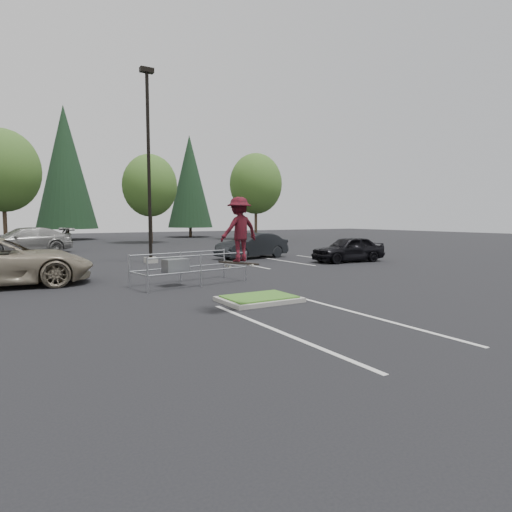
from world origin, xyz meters
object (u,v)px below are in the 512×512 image
skateboarder (239,230)px  car_r_black (348,249)px  decid_b (2,173)px  conif_c (190,182)px  cart_corral (179,265)px  decid_d (256,186)px  car_far_silver (25,241)px  light_pole (149,177)px  conif_b (65,167)px  decid_c (150,188)px  car_r_charc (252,246)px

skateboarder → car_r_black: bearing=-151.9°
decid_b → conif_c: bearing=24.1°
cart_corral → skateboarder: size_ratio=2.42×
decid_d → conif_c: (-3.99, 9.17, 0.94)m
conif_c → car_far_silver: bearing=-137.4°
cart_corral → conif_c: bearing=58.2°
skateboarder → car_far_silver: (-3.80, 23.00, -1.24)m
light_pole → car_far_silver: light_pole is taller
car_r_black → car_far_silver: (-15.00, 15.00, 0.18)m
conif_b → car_far_silver: (-5.00, -18.50, -6.97)m
cart_corral → car_r_black: car_r_black is taller
light_pole → car_r_black: size_ratio=2.45×
decid_b → decid_c: size_ratio=1.15×
skateboarder → decid_c: bearing=-110.6°
decid_d → cart_corral: bearing=-125.7°
conif_b → car_r_black: size_ratio=3.51×
conif_b → car_r_charc: size_ratio=3.18×
decid_c → skateboarder: bearing=-103.1°
skateboarder → decid_b: bearing=-88.8°
decid_c → conif_c: 12.65m
conif_b → skateboarder: (-1.20, -41.50, -5.73)m
conif_c → cart_corral: 39.07m
decid_d → cart_corral: (-18.94, -26.41, -5.18)m
decid_c → conif_c: conif_c is taller
car_r_charc → decid_c: bearing=171.8°
decid_c → car_r_charc: bearing=-88.4°
conif_b → cart_corral: conif_b is taller
conif_c → skateboarder: 43.52m
decid_b → decid_c: decid_b is taller
decid_c → car_far_silver: 14.19m
light_pole → skateboarder: (-1.70, -13.00, -2.44)m
decid_c → decid_d: bearing=2.4°
decid_b → cart_corral: bearing=-79.2°
decid_c → decid_d: (12.00, 0.50, 0.66)m
decid_b → car_r_charc: bearing=-56.7°
decid_b → conif_c: conif_c is taller
decid_d → skateboarder: 36.94m
conif_b → car_r_charc: conif_b is taller
car_r_charc → car_r_black: size_ratio=1.10×
conif_b → car_r_black: 35.68m
decid_b → car_r_charc: size_ratio=2.11×
cart_corral → car_far_silver: size_ratio=0.70×
conif_b → car_far_silver: size_ratio=2.39×
car_r_black → car_far_silver: car_far_silver is taller
decid_c → decid_b: bearing=176.7°
decid_b → skateboarder: size_ratio=5.49×
conif_c → car_r_charc: (-7.50, -28.00, -6.10)m
skateboarder → car_r_charc: (7.70, 12.50, -1.37)m
decid_c → cart_corral: bearing=-105.0°
light_pole → car_far_silver: size_ratio=1.67×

